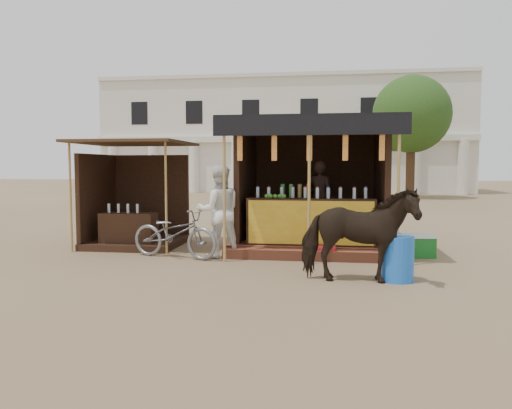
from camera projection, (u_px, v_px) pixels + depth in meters
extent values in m
plane|color=#846B4C|center=(242.00, 281.00, 7.93)|extent=(120.00, 120.00, 0.00)
cube|color=brown|center=(312.00, 242.00, 11.23)|extent=(3.40, 2.80, 0.22)
cube|color=brown|center=(309.00, 255.00, 9.70)|extent=(3.40, 0.35, 0.20)
cube|color=#331F12|center=(311.00, 221.00, 10.25)|extent=(2.60, 0.55, 0.95)
cube|color=#C19216|center=(310.00, 223.00, 9.97)|extent=(2.50, 0.02, 0.88)
cube|color=#331F12|center=(314.00, 181.00, 12.36)|extent=(3.00, 0.12, 2.50)
cube|color=#331F12|center=(246.00, 182.00, 11.34)|extent=(0.12, 2.50, 2.50)
cube|color=#331F12|center=(381.00, 182.00, 10.91)|extent=(0.12, 2.50, 2.50)
cube|color=black|center=(313.00, 124.00, 10.83)|extent=(3.60, 3.60, 0.06)
cube|color=black|center=(310.00, 125.00, 9.09)|extent=(3.60, 0.06, 0.36)
cylinder|color=tan|center=(224.00, 190.00, 9.44)|extent=(0.06, 0.06, 2.75)
cylinder|color=tan|center=(309.00, 190.00, 9.21)|extent=(0.06, 0.06, 2.75)
cylinder|color=tan|center=(398.00, 191.00, 8.98)|extent=(0.06, 0.06, 2.75)
cube|color=red|center=(240.00, 146.00, 9.33)|extent=(0.10, 0.02, 0.55)
cube|color=red|center=(274.00, 146.00, 9.24)|extent=(0.10, 0.02, 0.55)
cube|color=red|center=(309.00, 146.00, 9.15)|extent=(0.10, 0.02, 0.55)
cube|color=red|center=(345.00, 145.00, 9.05)|extent=(0.10, 0.02, 0.55)
cube|color=red|center=(382.00, 145.00, 8.96)|extent=(0.10, 0.02, 0.55)
imported|color=black|center=(319.00, 199.00, 11.23)|extent=(0.73, 0.58, 1.74)
cube|color=#331F12|center=(138.00, 242.00, 11.51)|extent=(2.00, 2.00, 0.15)
cube|color=#331F12|center=(151.00, 197.00, 12.38)|extent=(1.90, 0.10, 2.10)
cube|color=#331F12|center=(98.00, 200.00, 11.57)|extent=(0.10, 1.90, 2.10)
cube|color=#472D19|center=(134.00, 143.00, 11.24)|extent=(2.40, 2.40, 0.06)
cylinder|color=tan|center=(71.00, 197.00, 10.54)|extent=(0.05, 0.05, 2.35)
cylinder|color=tan|center=(166.00, 198.00, 10.24)|extent=(0.05, 0.05, 2.35)
cube|color=#331F12|center=(129.00, 231.00, 10.99)|extent=(1.20, 0.50, 0.80)
imported|color=black|center=(358.00, 235.00, 7.75)|extent=(1.78, 0.81, 1.50)
imported|color=gray|center=(175.00, 233.00, 9.90)|extent=(2.00, 1.13, 0.99)
imported|color=white|center=(219.00, 211.00, 9.95)|extent=(1.09, 0.97, 1.85)
cylinder|color=blue|center=(398.00, 259.00, 7.89)|extent=(0.67, 0.67, 0.72)
cube|color=maroon|center=(326.00, 253.00, 9.70)|extent=(0.37, 0.41, 0.28)
cube|color=#176920|center=(418.00, 247.00, 10.03)|extent=(0.67, 0.49, 0.40)
cube|color=white|center=(418.00, 236.00, 10.01)|extent=(0.69, 0.51, 0.06)
cube|color=silver|center=(284.00, 138.00, 37.51)|extent=(26.00, 7.00, 8.00)
cube|color=silver|center=(279.00, 139.00, 33.98)|extent=(26.00, 0.50, 0.40)
cube|color=silver|center=(280.00, 74.00, 33.75)|extent=(26.00, 0.30, 0.25)
cylinder|color=silver|center=(113.00, 167.00, 35.85)|extent=(0.70, 0.70, 3.60)
cylinder|color=silver|center=(153.00, 167.00, 35.42)|extent=(0.70, 0.70, 3.60)
cylinder|color=silver|center=(194.00, 167.00, 34.99)|extent=(0.70, 0.70, 3.60)
cylinder|color=silver|center=(236.00, 167.00, 34.56)|extent=(0.70, 0.70, 3.60)
cylinder|color=silver|center=(279.00, 167.00, 34.13)|extent=(0.70, 0.70, 3.60)
cylinder|color=silver|center=(323.00, 167.00, 33.70)|extent=(0.70, 0.70, 3.60)
cylinder|color=silver|center=(369.00, 167.00, 33.27)|extent=(0.70, 0.70, 3.60)
cylinder|color=silver|center=(415.00, 167.00, 32.83)|extent=(0.70, 0.70, 3.60)
cylinder|color=silver|center=(463.00, 167.00, 32.40)|extent=(0.70, 0.70, 3.60)
cylinder|color=#382314|center=(410.00, 163.00, 28.62)|extent=(0.50, 0.50, 4.00)
sphere|color=#354F1B|center=(412.00, 114.00, 28.41)|extent=(4.40, 4.40, 4.40)
sphere|color=#354F1B|center=(396.00, 126.00, 29.16)|extent=(2.99, 2.99, 2.99)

